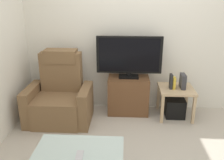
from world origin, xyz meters
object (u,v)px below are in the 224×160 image
at_px(television, 129,56).
at_px(recliner_armchair, 60,97).
at_px(game_console, 183,81).
at_px(book_leftmost, 171,81).
at_px(coffee_table, 79,154).
at_px(side_table, 176,93).
at_px(book_middle, 174,83).
at_px(subwoofer_box, 175,107).
at_px(tv_stand, 128,95).
at_px(cell_phone, 80,155).

relative_size(television, recliner_armchair, 0.96).
height_order(recliner_armchair, game_console, recliner_armchair).
height_order(recliner_armchair, book_leftmost, recliner_armchair).
bearing_deg(coffee_table, recliner_armchair, 111.63).
xyz_separation_m(side_table, book_leftmost, (-0.10, -0.02, 0.20)).
distance_m(television, book_middle, 0.82).
relative_size(subwoofer_box, book_middle, 1.66).
xyz_separation_m(tv_stand, game_console, (0.85, -0.09, 0.30)).
relative_size(book_leftmost, coffee_table, 0.26).
bearing_deg(television, recliner_armchair, -163.62).
xyz_separation_m(television, recliner_armchair, (-1.07, -0.32, -0.60)).
xyz_separation_m(television, book_middle, (0.71, -0.14, -0.39)).
relative_size(book_leftmost, game_console, 1.02).
height_order(recliner_armchair, cell_phone, recliner_armchair).
xyz_separation_m(side_table, game_console, (0.09, 0.01, 0.19)).
bearing_deg(coffee_table, side_table, 51.64).
height_order(side_table, subwoofer_box, side_table).
bearing_deg(game_console, television, 172.58).
distance_m(side_table, book_middle, 0.18).
height_order(book_leftmost, coffee_table, book_leftmost).
xyz_separation_m(book_leftmost, game_console, (0.19, 0.03, -0.00)).
bearing_deg(side_table, television, 170.97).
bearing_deg(tv_stand, book_middle, -9.77).
height_order(book_leftmost, cell_phone, book_leftmost).
xyz_separation_m(book_middle, game_console, (0.14, 0.03, 0.02)).
xyz_separation_m(game_console, coffee_table, (-1.36, -1.62, -0.22)).
bearing_deg(side_table, tv_stand, 172.36).
relative_size(recliner_armchair, game_console, 4.75).
bearing_deg(recliner_armchair, subwoofer_box, 11.84).
distance_m(side_table, subwoofer_box, 0.26).
bearing_deg(tv_stand, side_table, -7.64).
bearing_deg(book_middle, game_console, 11.97).
distance_m(television, book_leftmost, 0.76).
height_order(tv_stand, coffee_table, tv_stand).
relative_size(television, book_leftmost, 4.45).
height_order(coffee_table, cell_phone, cell_phone).
bearing_deg(side_table, subwoofer_box, 0.00).
bearing_deg(television, side_table, -9.03).
relative_size(side_table, coffee_table, 0.60).
distance_m(book_leftmost, book_middle, 0.05).
bearing_deg(cell_phone, tv_stand, 71.29).
bearing_deg(cell_phone, side_table, 49.95).
xyz_separation_m(tv_stand, book_leftmost, (0.66, -0.12, 0.30)).
xyz_separation_m(book_leftmost, book_middle, (0.05, 0.00, -0.02)).
xyz_separation_m(television, cell_phone, (-0.49, -1.79, -0.55)).
bearing_deg(book_leftmost, book_middle, 0.00).
height_order(television, game_console, television).
bearing_deg(cell_phone, coffee_table, 107.52).
relative_size(game_console, coffee_table, 0.25).
relative_size(side_table, subwoofer_box, 1.78).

